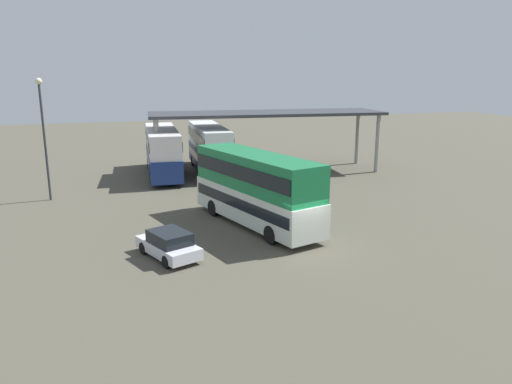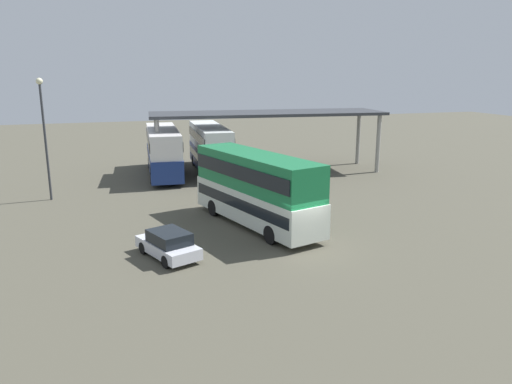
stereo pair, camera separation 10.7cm
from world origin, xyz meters
name	(u,v)px [view 1 (the left image)]	position (x,y,z in m)	size (l,w,h in m)	color
ground_plane	(305,248)	(0.00, 0.00, 0.00)	(140.00, 140.00, 0.00)	#4D4A3D
double_decker_main	(256,187)	(-1.24, 4.44, 2.31)	(5.18, 10.32, 4.21)	silver
parked_hatchback	(169,244)	(-6.79, 0.79, 0.67)	(2.89, 4.06, 1.35)	silver
double_decker_near_canopy	(162,150)	(-4.61, 20.49, 2.21)	(3.24, 11.20, 4.02)	navy
double_decker_mid_row	(209,147)	(-0.45, 20.75, 2.25)	(3.02, 10.95, 4.10)	navy
depot_canopy	(267,116)	(4.39, 19.09, 4.98)	(20.73, 7.24, 5.34)	#33353A
lamppost_tall	(43,125)	(-13.23, 14.30, 5.21)	(0.44, 0.44, 8.35)	#33353A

